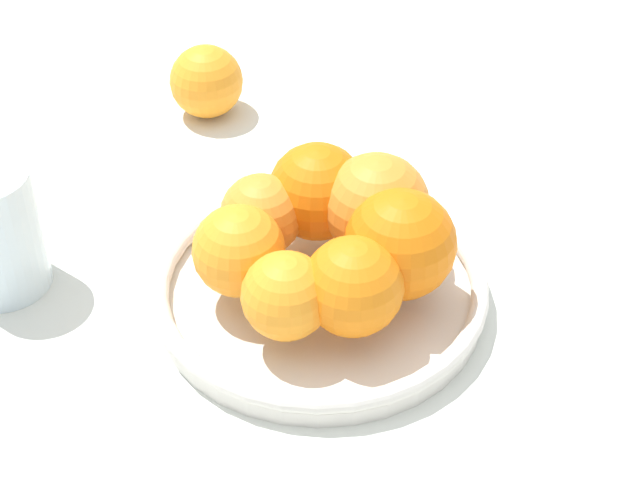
{
  "coord_description": "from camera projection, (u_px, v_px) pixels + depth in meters",
  "views": [
    {
      "loc": [
        -0.24,
        0.56,
        0.57
      ],
      "look_at": [
        0.0,
        0.0,
        0.06
      ],
      "focal_mm": 60.0,
      "sensor_mm": 36.0,
      "label": 1
    }
  ],
  "objects": [
    {
      "name": "orange_pile",
      "position": [
        332.0,
        235.0,
        0.79
      ],
      "size": [
        0.19,
        0.18,
        0.08
      ],
      "color": "orange",
      "rests_on": "fruit_bowl"
    },
    {
      "name": "fruit_bowl",
      "position": [
        320.0,
        290.0,
        0.82
      ],
      "size": [
        0.26,
        0.26,
        0.03
      ],
      "color": "silver",
      "rests_on": "ground_plane"
    },
    {
      "name": "ground_plane",
      "position": [
        320.0,
        303.0,
        0.83
      ],
      "size": [
        4.0,
        4.0,
        0.0
      ],
      "primitive_type": "plane",
      "color": "silver"
    },
    {
      "name": "stray_orange",
      "position": [
        206.0,
        81.0,
        1.01
      ],
      "size": [
        0.07,
        0.07,
        0.07
      ],
      "primitive_type": "sphere",
      "color": "orange",
      "rests_on": "ground_plane"
    }
  ]
}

